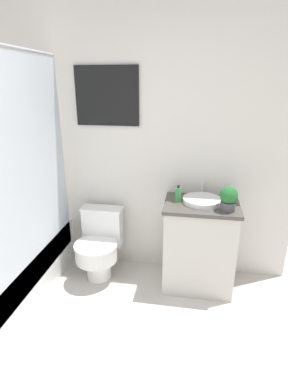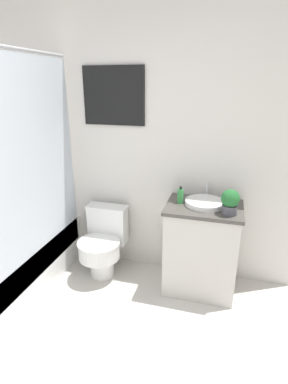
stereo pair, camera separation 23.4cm
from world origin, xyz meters
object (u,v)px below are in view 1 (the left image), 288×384
(sink, at_px, (202,200))
(potted_plant, at_px, (228,198))
(soap_bottle, at_px, (178,195))
(toilet, at_px, (99,245))

(sink, xyz_separation_m, potted_plant, (0.20, -0.14, 0.08))
(soap_bottle, bearing_deg, toilet, -178.27)
(toilet, distance_m, sink, 1.04)
(sink, xyz_separation_m, soap_bottle, (-0.20, -0.01, 0.04))
(sink, bearing_deg, toilet, -177.98)
(sink, height_order, soap_bottle, soap_bottle)
(toilet, bearing_deg, soap_bottle, 1.73)
(sink, distance_m, potted_plant, 0.25)
(toilet, bearing_deg, sink, 2.02)
(potted_plant, bearing_deg, sink, 145.06)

